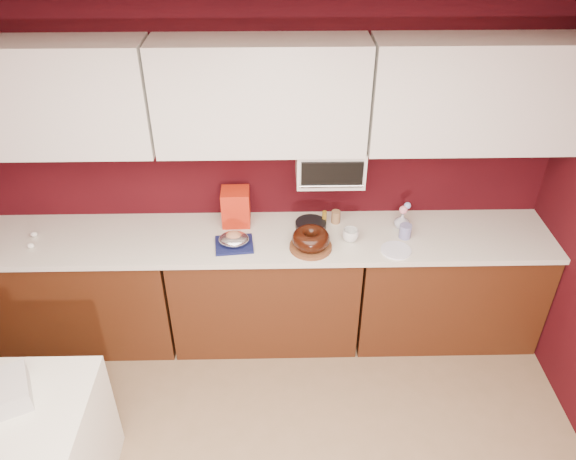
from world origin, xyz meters
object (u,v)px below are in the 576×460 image
(toaster_oven, at_px, (330,163))
(foil_ham_nest, at_px, (234,239))
(flower_vase, at_px, (402,220))
(blue_jar, at_px, (405,231))
(coffee_mug, at_px, (351,234))
(bundt_cake, at_px, (311,239))
(pandoro_box, at_px, (236,207))

(toaster_oven, bearing_deg, foil_ham_nest, -157.42)
(toaster_oven, distance_m, flower_vase, 0.66)
(blue_jar, bearing_deg, flower_vase, 90.92)
(foil_ham_nest, bearing_deg, blue_jar, 3.73)
(foil_ham_nest, bearing_deg, flower_vase, 9.44)
(coffee_mug, relative_size, flower_vase, 0.84)
(bundt_cake, height_order, flower_vase, bundt_cake)
(toaster_oven, xyz_separation_m, flower_vase, (0.52, -0.08, -0.41))
(bundt_cake, relative_size, pandoro_box, 0.95)
(pandoro_box, bearing_deg, toaster_oven, -1.93)
(foil_ham_nest, height_order, blue_jar, blue_jar)
(foil_ham_nest, bearing_deg, toaster_oven, 22.58)
(blue_jar, bearing_deg, pandoro_box, 170.02)
(bundt_cake, height_order, foil_ham_nest, bundt_cake)
(bundt_cake, height_order, pandoro_box, pandoro_box)
(pandoro_box, distance_m, flower_vase, 1.17)
(bundt_cake, height_order, coffee_mug, bundt_cake)
(toaster_oven, height_order, foil_ham_nest, toaster_oven)
(foil_ham_nest, distance_m, flower_vase, 1.18)
(bundt_cake, xyz_separation_m, coffee_mug, (0.27, 0.09, -0.03))
(pandoro_box, height_order, flower_vase, pandoro_box)
(blue_jar, xyz_separation_m, flower_vase, (-0.00, 0.12, 0.01))
(foil_ham_nest, distance_m, coffee_mug, 0.79)
(bundt_cake, relative_size, coffee_mug, 2.35)
(bundt_cake, xyz_separation_m, pandoro_box, (-0.51, 0.32, 0.05))
(blue_jar, relative_size, flower_vase, 0.77)
(foil_ham_nest, xyz_separation_m, blue_jar, (1.17, 0.08, -0.01))
(flower_vase, bearing_deg, bundt_cake, -160.19)
(bundt_cake, bearing_deg, toaster_oven, 66.40)
(coffee_mug, height_order, blue_jar, coffee_mug)
(toaster_oven, distance_m, bundt_cake, 0.52)
(bundt_cake, bearing_deg, foil_ham_nest, 175.41)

